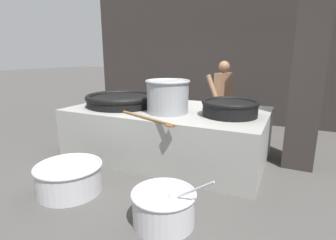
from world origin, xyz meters
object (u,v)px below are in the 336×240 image
object	(u,v)px
giant_wok_far	(230,107)
prep_bowl_vegetables	(164,206)
stock_pot	(168,96)
cook	(222,98)
prep_bowl_meat	(69,177)
giant_wok_near	(122,100)

from	to	relation	value
giant_wok_far	prep_bowl_vegetables	distance (m)	1.93
giant_wok_far	stock_pot	size ratio (longest dim) A/B	1.21
cook	prep_bowl_vegetables	world-z (taller)	cook
giant_wok_far	prep_bowl_meat	size ratio (longest dim) A/B	1.00
stock_pot	prep_bowl_vegetables	distance (m)	1.92
giant_wok_far	stock_pot	bearing A→B (deg)	-167.73
stock_pot	cook	size ratio (longest dim) A/B	0.43
giant_wok_far	cook	size ratio (longest dim) A/B	0.53
prep_bowl_vegetables	giant_wok_near	bearing A→B (deg)	135.21
cook	prep_bowl_vegetables	bearing A→B (deg)	108.81
cook	prep_bowl_vegetables	xyz separation A→B (m)	(0.23, -3.21, -0.69)
stock_pot	cook	world-z (taller)	cook
giant_wok_near	prep_bowl_meat	world-z (taller)	giant_wok_near
giant_wok_near	prep_bowl_vegetables	world-z (taller)	giant_wok_near
giant_wok_far	prep_bowl_vegetables	bearing A→B (deg)	-98.66
giant_wok_near	stock_pot	xyz separation A→B (m)	(1.02, -0.17, 0.16)
stock_pot	giant_wok_near	bearing A→B (deg)	170.66
giant_wok_near	prep_bowl_vegetables	xyz separation A→B (m)	(1.71, -1.70, -0.77)
stock_pot	giant_wok_far	bearing A→B (deg)	12.27
prep_bowl_meat	giant_wok_near	bearing A→B (deg)	100.05
giant_wok_near	cook	world-z (taller)	cook
cook	giant_wok_far	bearing A→B (deg)	123.27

